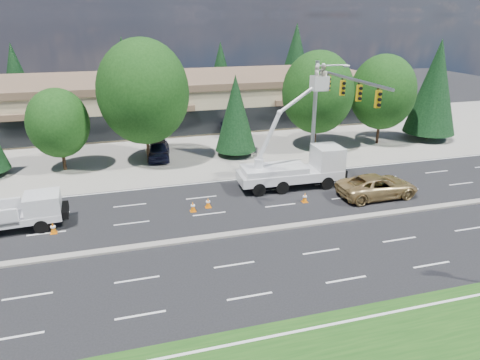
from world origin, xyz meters
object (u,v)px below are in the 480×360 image
object	(u,v)px
signal_mast	(328,104)
minivan	(377,186)
utility_pickup	(20,216)
bucket_truck	(299,163)

from	to	relation	value
signal_mast	minivan	bearing A→B (deg)	-62.51
utility_pickup	bucket_truck	bearing A→B (deg)	2.13
bucket_truck	minivan	distance (m)	5.88
signal_mast	minivan	size ratio (longest dim) A/B	1.74
minivan	signal_mast	bearing A→B (deg)	26.72
signal_mast	minivan	xyz separation A→B (m)	(2.21, -4.24, -5.25)
utility_pickup	bucket_truck	size ratio (longest dim) A/B	0.62
signal_mast	bucket_truck	xyz separation A→B (m)	(-2.47, -0.86, -4.15)
utility_pickup	bucket_truck	world-z (taller)	bucket_truck
utility_pickup	bucket_truck	xyz separation A→B (m)	(19.02, 1.95, 1.03)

